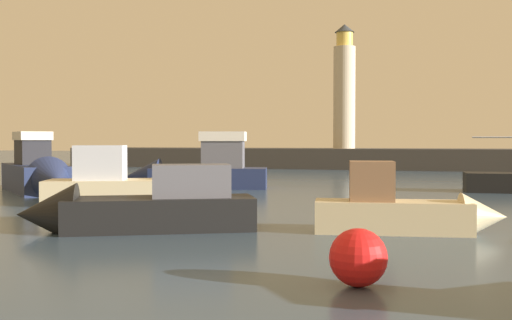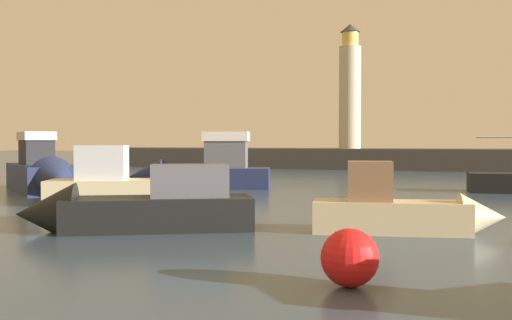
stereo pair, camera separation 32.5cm
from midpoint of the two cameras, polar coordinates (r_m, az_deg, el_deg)
name	(u,v)px [view 1 (the left image)]	position (r m, az deg, el deg)	size (l,w,h in m)	color
ground_plane	(336,194)	(31.57, 7.23, -3.16)	(220.00, 220.00, 0.00)	#384C60
breakwater	(382,159)	(59.63, 11.65, 0.11)	(64.97, 6.38, 1.97)	#423F3D
lighthouse	(344,90)	(60.24, 8.16, 6.56)	(2.13, 2.13, 12.14)	beige
motorboat_0	(195,171)	(35.05, -6.03, -0.99)	(8.48, 4.06, 3.68)	#1E284C
motorboat_2	(411,211)	(18.55, 13.90, -4.71)	(5.71, 2.29, 2.31)	beige
motorboat_3	(132,209)	(18.89, -12.09, -4.51)	(7.19, 4.76, 2.38)	black
motorboat_5	(39,174)	(33.73, -19.97, -1.21)	(8.20, 7.85, 3.60)	#1E284C
motorboat_6	(144,186)	(26.65, -10.83, -2.46)	(8.02, 4.85, 3.03)	beige
mooring_buoy	(358,258)	(11.63, 8.80, -9.06)	(1.10, 1.10, 1.10)	red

